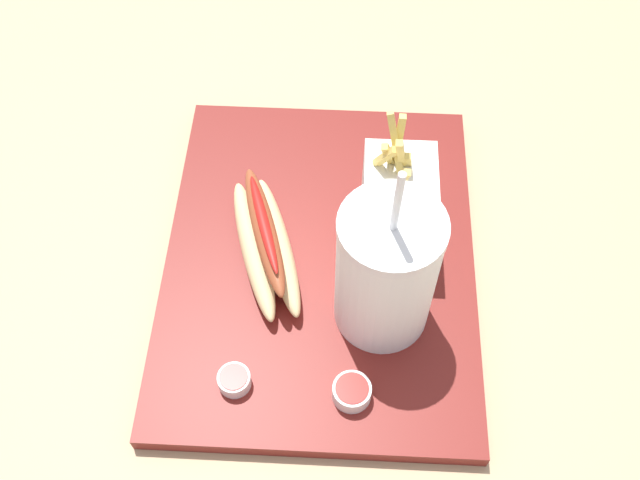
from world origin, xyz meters
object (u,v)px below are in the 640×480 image
hot_dog_1 (265,242)px  ketchup_cup_1 (234,380)px  fries_basket (398,204)px  soda_cup (386,272)px  ketchup_cup_2 (352,391)px

hot_dog_1 → ketchup_cup_1: 0.16m
ketchup_cup_1 → fries_basket: bearing=140.4°
soda_cup → hot_dog_1: (-0.07, -0.13, -0.06)m
fries_basket → hot_dog_1: (0.04, -0.14, -0.03)m
soda_cup → hot_dog_1: size_ratio=1.26×
fries_basket → hot_dog_1: size_ratio=0.88×
hot_dog_1 → ketchup_cup_1: size_ratio=5.82×
fries_basket → ketchup_cup_1: bearing=-39.6°
soda_cup → ketchup_cup_2: bearing=-16.6°
hot_dog_1 → ketchup_cup_2: (0.16, 0.10, -0.01)m
hot_dog_1 → ketchup_cup_1: (0.15, -0.02, -0.02)m
fries_basket → ketchup_cup_1: 0.25m
fries_basket → ketchup_cup_1: size_ratio=5.10×
soda_cup → ketchup_cup_2: size_ratio=6.30×
ketchup_cup_2 → ketchup_cup_1: bearing=-93.4°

